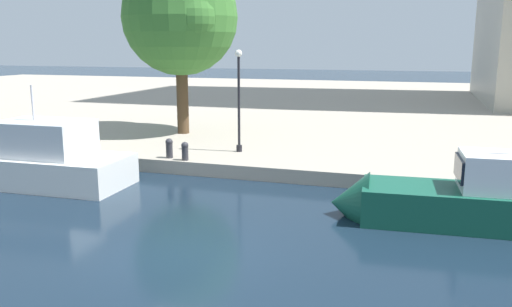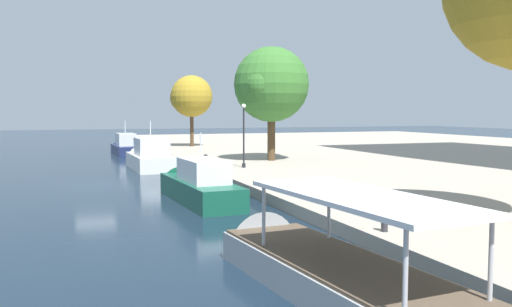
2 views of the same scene
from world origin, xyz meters
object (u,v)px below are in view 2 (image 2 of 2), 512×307
Objects in this scene: motor_yacht_1 at (149,160)px; tour_boat_3 at (335,281)px; mooring_bollard_0 at (385,219)px; mooring_bollard_1 at (206,161)px; tree_2 at (190,97)px; lamp_post at (244,134)px; mooring_bollard_2 at (206,159)px; tree_1 at (273,83)px; motor_yacht_2 at (197,188)px; motor_yacht_0 at (125,148)px.

tour_boat_3 is at bearing 178.32° from motor_yacht_1.
mooring_bollard_0 is 1.04× the size of mooring_bollard_1.
mooring_bollard_1 is 24.44m from tree_2.
motor_yacht_1 is at bearing -5.69° from tour_boat_3.
lamp_post reaches higher than mooring_bollard_1.
tree_1 reaches higher than mooring_bollard_2.
motor_yacht_2 is 0.76× the size of tour_boat_3.
tour_boat_3 is at bearing 177.93° from motor_yacht_0.
tree_1 is (-2.44, 6.42, 6.02)m from mooring_bollard_2.
tree_2 reaches higher than mooring_bollard_2.
tree_2 is (-50.66, 7.57, 6.00)m from tour_boat_3.
motor_yacht_2 is 12.87m from mooring_bollard_2.
lamp_post is 25.36m from tree_2.
tour_boat_3 is at bearing -18.38° from tree_1.
lamp_post is at bearing -40.38° from tree_1.
tour_boat_3 reaches higher than mooring_bollard_2.
tree_1 is at bearing 166.78° from mooring_bollard_0.
motor_yacht_1 is 6.55m from mooring_bollard_1.
mooring_bollard_2 is 9.13m from tree_1.
mooring_bollard_0 is (45.31, 3.96, 0.39)m from motor_yacht_0.
tree_2 is (-17.86, 7.42, 5.64)m from motor_yacht_1.
mooring_bollard_2 is at bearing -144.67° from motor_yacht_1.
motor_yacht_1 is at bearing 178.76° from motor_yacht_0.
tree_2 is at bearing -13.94° from tour_boat_3.
tour_boat_3 reaches higher than mooring_bollard_0.
lamp_post reaches higher than motor_yacht_2.
motor_yacht_1 is 0.94× the size of motor_yacht_2.
lamp_post is at bearing 174.46° from mooring_bollard_0.
tree_1 is (-4.90, 4.17, 4.00)m from lamp_post.
motor_yacht_0 is 9.95× the size of mooring_bollard_1.
motor_yacht_2 is (33.29, 0.23, 0.05)m from motor_yacht_0.
motor_yacht_1 is 0.72× the size of tour_boat_3.
motor_yacht_0 is at bearing -169.60° from mooring_bollard_2.
mooring_bollard_1 is (21.80, 3.61, 0.37)m from motor_yacht_0.
tour_boat_3 is at bearing -8.50° from tree_2.
mooring_bollard_1 is at bearing -150.79° from motor_yacht_1.
mooring_bollard_0 is 24.37m from mooring_bollard_2.
tour_boat_3 reaches higher than mooring_bollard_1.
motor_yacht_0 reaches higher than mooring_bollard_2.
motor_yacht_0 is 22.10m from mooring_bollard_1.
motor_yacht_0 is at bearing -5.28° from tour_boat_3.
lamp_post is at bearing 57.10° from mooring_bollard_1.
mooring_bollard_2 is 0.11× the size of tree_2.
lamp_post is (7.23, 5.81, 2.35)m from motor_yacht_1.
motor_yacht_1 is 10.06× the size of mooring_bollard_2.
tree_1 is (-3.30, 6.64, 6.06)m from mooring_bollard_1.
tour_boat_3 is at bearing -7.30° from mooring_bollard_1.
motor_yacht_2 is at bearing 178.41° from motor_yacht_1.
motor_yacht_2 is 11.74m from lamp_post.
lamp_post is (1.60, 2.47, 2.06)m from mooring_bollard_1.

